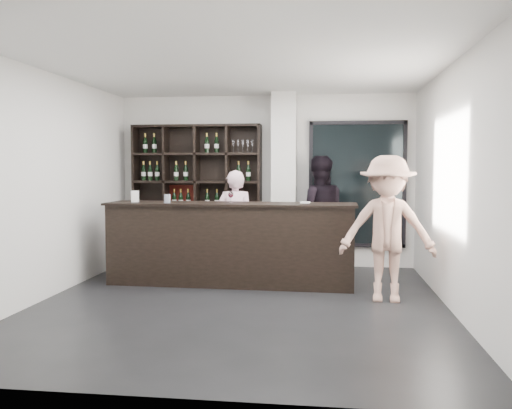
# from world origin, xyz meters

# --- Properties ---
(floor) EXTENTS (5.00, 5.50, 0.01)m
(floor) POSITION_xyz_m (0.00, 0.00, -0.01)
(floor) COLOR black
(floor) RESTS_ON ground
(wine_shelf) EXTENTS (2.20, 0.35, 2.40)m
(wine_shelf) POSITION_xyz_m (-1.15, 2.57, 1.20)
(wine_shelf) COLOR black
(wine_shelf) RESTS_ON floor
(structural_column) EXTENTS (0.40, 0.40, 2.90)m
(structural_column) POSITION_xyz_m (0.35, 2.47, 1.45)
(structural_column) COLOR silver
(structural_column) RESTS_ON floor
(glass_panel) EXTENTS (1.60, 0.08, 2.10)m
(glass_panel) POSITION_xyz_m (1.55, 2.69, 1.40)
(glass_panel) COLOR black
(glass_panel) RESTS_ON floor
(tasting_counter) EXTENTS (3.56, 0.73, 1.18)m
(tasting_counter) POSITION_xyz_m (-0.31, 1.10, 0.59)
(tasting_counter) COLOR black
(tasting_counter) RESTS_ON floor
(taster_pink) EXTENTS (0.60, 0.40, 1.64)m
(taster_pink) POSITION_xyz_m (-0.37, 1.85, 0.82)
(taster_pink) COLOR #F1C2D0
(taster_pink) RESTS_ON floor
(taster_black) EXTENTS (0.97, 0.79, 1.87)m
(taster_black) POSITION_xyz_m (0.92, 2.40, 0.93)
(taster_black) COLOR black
(taster_black) RESTS_ON floor
(customer) EXTENTS (1.23, 0.77, 1.83)m
(customer) POSITION_xyz_m (1.80, 0.40, 0.91)
(customer) COLOR tan
(customer) RESTS_ON floor
(wine_glass) EXTENTS (0.09, 0.09, 0.18)m
(wine_glass) POSITION_xyz_m (-0.30, 1.08, 1.27)
(wine_glass) COLOR white
(wine_glass) RESTS_ON tasting_counter
(spit_cup) EXTENTS (0.10, 0.10, 0.12)m
(spit_cup) POSITION_xyz_m (-1.20, 0.97, 1.24)
(spit_cup) COLOR silver
(spit_cup) RESTS_ON tasting_counter
(napkin_stack) EXTENTS (0.14, 0.14, 0.02)m
(napkin_stack) POSITION_xyz_m (0.75, 1.16, 1.19)
(napkin_stack) COLOR white
(napkin_stack) RESTS_ON tasting_counter
(card_stand) EXTENTS (0.12, 0.09, 0.17)m
(card_stand) POSITION_xyz_m (-1.71, 1.09, 1.26)
(card_stand) COLOR white
(card_stand) RESTS_ON tasting_counter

